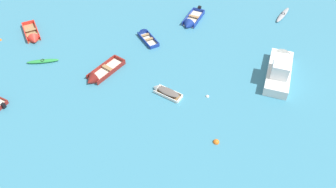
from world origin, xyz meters
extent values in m
cube|color=white|center=(9.90, 19.04, 0.42)|extent=(4.55, 5.78, 0.84)
cone|color=white|center=(11.41, 21.52, 0.46)|extent=(1.97, 1.80, 1.62)
cube|color=white|center=(9.62, 18.56, 1.48)|extent=(2.23, 2.44, 1.28)
cube|color=black|center=(10.08, 19.32, 1.74)|extent=(1.21, 0.82, 0.56)
cube|color=maroon|center=(-13.16, 20.28, 0.15)|extent=(0.75, 0.88, 0.30)
cube|color=black|center=(-13.07, 20.21, 0.25)|extent=(0.37, 0.38, 0.42)
cube|color=beige|center=(5.06, 29.28, 0.05)|extent=(2.82, 3.19, 0.10)
cube|color=navy|center=(5.58, 28.89, 0.21)|extent=(1.98, 2.61, 0.42)
cube|color=navy|center=(4.54, 29.67, 0.21)|extent=(1.98, 2.61, 0.42)
cube|color=navy|center=(6.02, 30.56, 0.21)|extent=(1.10, 0.87, 0.42)
cone|color=navy|center=(4.06, 27.95, 0.23)|extent=(1.44, 1.34, 1.25)
cube|color=#937047|center=(5.16, 29.41, 0.29)|extent=(1.13, 0.97, 0.03)
cube|color=black|center=(6.10, 30.67, 0.36)|extent=(0.45, 0.44, 0.59)
cube|color=#99754C|center=(-11.64, 30.33, 0.05)|extent=(1.86, 3.36, 0.11)
cube|color=red|center=(-11.05, 30.48, 0.22)|extent=(0.87, 3.25, 0.44)
cube|color=red|center=(-12.22, 30.19, 0.22)|extent=(0.87, 3.25, 0.44)
cube|color=red|center=(-12.04, 31.95, 0.22)|extent=(1.17, 0.40, 0.44)
cone|color=red|center=(-11.22, 28.65, 0.24)|extent=(1.30, 1.02, 1.15)
cube|color=#937047|center=(-11.68, 30.50, 0.31)|extent=(1.13, 0.60, 0.03)
cube|color=#937047|center=(-11.45, 29.56, 0.31)|extent=(1.13, 0.60, 0.03)
ellipsoid|color=gray|center=(14.67, 27.90, 0.15)|extent=(2.81, 2.71, 0.30)
torus|color=black|center=(14.67, 27.90, 0.29)|extent=(0.58, 0.58, 0.06)
ellipsoid|color=#288C3D|center=(-10.30, 25.37, 0.13)|extent=(2.92, 0.67, 0.26)
torus|color=black|center=(-10.30, 25.37, 0.25)|extent=(0.38, 0.38, 0.06)
cube|color=#99754C|center=(0.02, 18.87, 0.03)|extent=(2.15, 2.15, 0.06)
cube|color=white|center=(-0.29, 18.56, 0.13)|extent=(1.68, 1.68, 0.26)
cube|color=white|center=(0.32, 19.18, 0.13)|extent=(1.68, 1.68, 0.26)
cube|color=white|center=(0.84, 18.05, 0.13)|extent=(0.67, 0.67, 0.26)
cone|color=white|center=(-0.84, 19.72, 0.14)|extent=(0.97, 0.97, 0.83)
cube|color=#937047|center=(0.10, 18.78, 0.18)|extent=(0.72, 0.72, 0.03)
cube|color=#937047|center=(-0.38, 19.26, 0.18)|extent=(0.72, 0.72, 0.03)
ellipsoid|color=#59514C|center=(0.02, 18.87, 0.34)|extent=(1.99, 1.99, 0.24)
cube|color=beige|center=(-4.72, 22.89, 0.05)|extent=(3.36, 3.15, 0.10)
cube|color=maroon|center=(-4.30, 22.40, 0.21)|extent=(2.74, 2.40, 0.41)
cube|color=maroon|center=(-5.14, 23.37, 0.21)|extent=(2.74, 2.40, 0.41)
cube|color=maroon|center=(-3.38, 24.05, 0.21)|extent=(0.93, 1.03, 0.41)
cone|color=maroon|center=(-6.12, 21.67, 0.23)|extent=(1.42, 1.46, 1.23)
cube|color=#937047|center=(-4.58, 23.01, 0.29)|extent=(1.03, 1.11, 0.03)
cube|color=beige|center=(-0.29, 26.63, 0.04)|extent=(1.67, 2.80, 0.09)
cube|color=navy|center=(-0.76, 26.49, 0.18)|extent=(0.88, 2.65, 0.36)
cube|color=navy|center=(0.18, 26.78, 0.18)|extent=(0.88, 2.65, 0.36)
cube|color=navy|center=(0.12, 25.32, 0.18)|extent=(0.95, 0.38, 0.36)
cone|color=navy|center=(-0.72, 28.00, 0.20)|extent=(1.09, 0.88, 0.94)
cube|color=#937047|center=(-0.25, 26.50, 0.25)|extent=(0.93, 0.54, 0.03)
cube|color=#937047|center=(-0.49, 27.26, 0.25)|extent=(0.93, 0.54, 0.03)
sphere|color=orange|center=(2.41, 13.37, 0.00)|extent=(0.46, 0.46, 0.46)
sphere|color=silver|center=(3.14, 17.95, 0.00)|extent=(0.29, 0.29, 0.29)
sphere|color=orange|center=(-14.60, 29.78, 0.00)|extent=(0.30, 0.30, 0.30)
camera|label=1|loc=(-4.11, -0.12, 19.75)|focal=35.73mm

